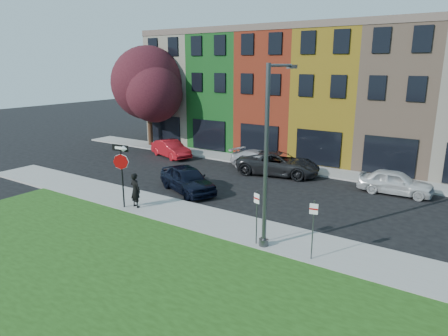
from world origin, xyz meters
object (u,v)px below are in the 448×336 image
Objects in this scene: street_lamp at (269,158)px; man at (135,190)px; stop_sign at (121,163)px; sedan_near at (187,179)px.

man is at bearing 178.90° from street_lamp.
stop_sign is 8.52m from street_lamp.
street_lamp is (7.51, -4.02, 3.08)m from sedan_near.
sedan_near is at bearing -86.88° from man.
man is 0.37× the size of sedan_near.
stop_sign is 4.69m from sedan_near.
street_lamp reaches higher than stop_sign.
street_lamp reaches higher than sedan_near.
man reaches higher than sedan_near.
man is 0.25× the size of street_lamp.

